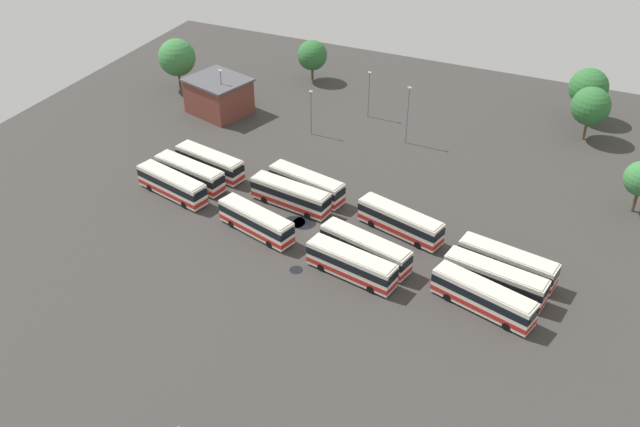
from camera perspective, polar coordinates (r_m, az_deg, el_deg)
ground_plane at (r=91.55m, az=0.53°, el=-1.53°), size 123.98×123.98×0.00m
bus_row0_slot0 at (r=99.97m, az=-11.87°, el=2.31°), size 11.75×5.22×3.49m
bus_row0_slot1 at (r=102.12m, az=-10.49°, el=3.22°), size 11.64×4.73×3.49m
bus_row0_slot2 at (r=104.24m, az=-8.91°, el=4.08°), size 11.54×4.74×3.49m
bus_row1_slot0 at (r=90.74m, az=-5.19°, el=-0.63°), size 11.41×5.50×3.49m
bus_row1_slot2 at (r=95.61m, az=-2.40°, el=1.50°), size 11.79×4.16×3.49m
bus_row1_slot3 at (r=97.90m, az=-1.10°, el=2.38°), size 11.75×4.91×3.49m
bus_row2_slot0 at (r=83.34m, az=2.55°, el=-4.10°), size 11.61×4.62×3.49m
bus_row2_slot1 at (r=85.84m, az=3.68°, el=-2.84°), size 12.24×5.35×3.49m
bus_row2_slot3 at (r=90.93m, az=6.49°, el=-0.63°), size 12.02×5.62×3.49m
bus_row3_slot1 at (r=80.79m, az=13.04°, el=-6.58°), size 12.24×5.73×3.49m
bus_row3_slot2 at (r=83.63m, az=13.95°, el=-5.11°), size 12.21×4.51×3.49m
bus_row3_slot3 at (r=86.31m, az=14.88°, el=-3.88°), size 11.99×4.56×3.49m
depot_building at (r=121.86m, az=-8.18°, el=9.41°), size 11.56×10.68×6.06m
lamp_post_near_entrance at (r=110.64m, az=7.09°, el=8.05°), size 0.56×0.28×9.50m
lamp_post_by_building at (r=119.11m, az=-7.93°, el=9.69°), size 0.56×0.28×8.54m
lamp_post_far_corner at (r=112.93m, az=-0.73°, el=8.32°), size 0.56×0.28×7.52m
lamp_post_mid_lot at (r=118.79m, az=3.96°, el=9.73°), size 0.56×0.28×8.01m
tree_south_edge at (r=118.43m, az=21.03°, el=8.10°), size 6.05×6.05×8.78m
tree_northwest at (r=131.14m, az=-11.49°, el=12.25°), size 6.64×6.64×9.22m
tree_east_edge at (r=124.85m, az=20.88°, el=9.48°), size 6.34×6.34×8.98m
tree_west_edge at (r=132.27m, az=-0.63°, el=12.67°), size 5.48×5.48×7.67m
puddle_near_shelter at (r=90.58m, az=-0.06°, el=-1.97°), size 1.48×1.48×0.01m
puddle_back_corner at (r=85.38m, az=-1.93°, el=-4.58°), size 1.66×1.66×0.01m
puddle_centre_drain at (r=93.30m, az=-1.26°, el=-0.76°), size 3.12×3.12×0.01m
puddle_between_rows at (r=89.83m, az=12.56°, el=-3.28°), size 2.43×2.43×0.01m
puddle_front_lane at (r=93.49m, az=-2.10°, el=-0.70°), size 2.98×2.98×0.01m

